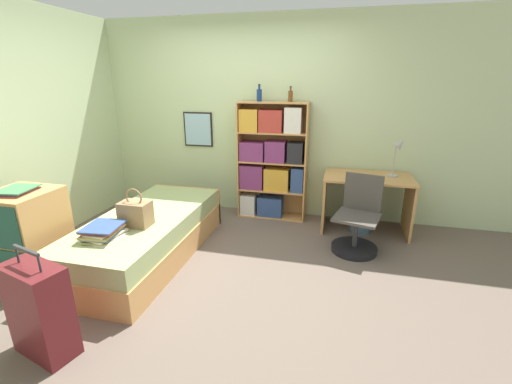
{
  "coord_description": "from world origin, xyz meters",
  "views": [
    {
      "loc": [
        1.2,
        -2.92,
        1.82
      ],
      "look_at": [
        0.43,
        0.2,
        0.75
      ],
      "focal_mm": 24.0,
      "sensor_mm": 36.0,
      "label": 1
    }
  ],
  "objects_px": {
    "magazine_pile_on_dresser": "(16,191)",
    "bookcase": "(270,162)",
    "handbag": "(136,213)",
    "dresser": "(28,235)",
    "bed": "(148,235)",
    "desk": "(367,193)",
    "bottle_green": "(259,95)",
    "bottle_brown": "(290,96)",
    "desk_chair": "(357,228)",
    "waste_bin": "(361,221)",
    "book_stack_on_bed": "(103,232)",
    "desk_lamp": "(398,150)",
    "suitcase": "(40,311)"
  },
  "relations": [
    {
      "from": "dresser",
      "to": "book_stack_on_bed",
      "type": "bearing_deg",
      "value": 4.23
    },
    {
      "from": "waste_bin",
      "to": "dresser",
      "type": "bearing_deg",
      "value": -149.51
    },
    {
      "from": "suitcase",
      "to": "bottle_brown",
      "type": "bearing_deg",
      "value": 66.78
    },
    {
      "from": "magazine_pile_on_dresser",
      "to": "dresser",
      "type": "bearing_deg",
      "value": 121.22
    },
    {
      "from": "magazine_pile_on_dresser",
      "to": "desk_chair",
      "type": "relative_size",
      "value": 0.42
    },
    {
      "from": "waste_bin",
      "to": "bottle_brown",
      "type": "bearing_deg",
      "value": 164.24
    },
    {
      "from": "magazine_pile_on_dresser",
      "to": "bottle_green",
      "type": "relative_size",
      "value": 1.68
    },
    {
      "from": "magazine_pile_on_dresser",
      "to": "bottle_brown",
      "type": "distance_m",
      "value": 3.08
    },
    {
      "from": "book_stack_on_bed",
      "to": "magazine_pile_on_dresser",
      "type": "relative_size",
      "value": 1.05
    },
    {
      "from": "dresser",
      "to": "magazine_pile_on_dresser",
      "type": "relative_size",
      "value": 2.43
    },
    {
      "from": "magazine_pile_on_dresser",
      "to": "bookcase",
      "type": "distance_m",
      "value": 2.79
    },
    {
      "from": "bed",
      "to": "bottle_brown",
      "type": "relative_size",
      "value": 10.88
    },
    {
      "from": "magazine_pile_on_dresser",
      "to": "bookcase",
      "type": "xyz_separation_m",
      "value": [
        1.88,
        2.07,
        -0.1
      ]
    },
    {
      "from": "dresser",
      "to": "bottle_green",
      "type": "relative_size",
      "value": 4.07
    },
    {
      "from": "magazine_pile_on_dresser",
      "to": "desk_lamp",
      "type": "distance_m",
      "value": 3.95
    },
    {
      "from": "bed",
      "to": "desk",
      "type": "bearing_deg",
      "value": 28.72
    },
    {
      "from": "bed",
      "to": "desk_lamp",
      "type": "relative_size",
      "value": 4.29
    },
    {
      "from": "dresser",
      "to": "desk_chair",
      "type": "height_order",
      "value": "dresser"
    },
    {
      "from": "handbag",
      "to": "bookcase",
      "type": "height_order",
      "value": "bookcase"
    },
    {
      "from": "bed",
      "to": "dresser",
      "type": "xyz_separation_m",
      "value": [
        -0.86,
        -0.64,
        0.2
      ]
    },
    {
      "from": "desk_lamp",
      "to": "book_stack_on_bed",
      "type": "bearing_deg",
      "value": -144.61
    },
    {
      "from": "book_stack_on_bed",
      "to": "bookcase",
      "type": "bearing_deg",
      "value": 61.04
    },
    {
      "from": "suitcase",
      "to": "dresser",
      "type": "height_order",
      "value": "dresser"
    },
    {
      "from": "bookcase",
      "to": "bottle_green",
      "type": "height_order",
      "value": "bottle_green"
    },
    {
      "from": "handbag",
      "to": "dresser",
      "type": "height_order",
      "value": "dresser"
    },
    {
      "from": "bottle_brown",
      "to": "desk_chair",
      "type": "relative_size",
      "value": 0.23
    },
    {
      "from": "bottle_green",
      "to": "bottle_brown",
      "type": "xyz_separation_m",
      "value": [
        0.4,
        0.02,
        -0.01
      ]
    },
    {
      "from": "bottle_green",
      "to": "desk",
      "type": "relative_size",
      "value": 0.2
    },
    {
      "from": "desk_lamp",
      "to": "magazine_pile_on_dresser",
      "type": "bearing_deg",
      "value": -150.21
    },
    {
      "from": "bookcase",
      "to": "bottle_brown",
      "type": "relative_size",
      "value": 8.21
    },
    {
      "from": "suitcase",
      "to": "desk_lamp",
      "type": "bearing_deg",
      "value": 46.86
    },
    {
      "from": "book_stack_on_bed",
      "to": "bottle_green",
      "type": "relative_size",
      "value": 1.76
    },
    {
      "from": "bottle_green",
      "to": "bed",
      "type": "bearing_deg",
      "value": -121.17
    },
    {
      "from": "bookcase",
      "to": "dresser",
      "type": "bearing_deg",
      "value": -132.68
    },
    {
      "from": "bed",
      "to": "handbag",
      "type": "height_order",
      "value": "handbag"
    },
    {
      "from": "book_stack_on_bed",
      "to": "desk_chair",
      "type": "bearing_deg",
      "value": 29.23
    },
    {
      "from": "bed",
      "to": "suitcase",
      "type": "relative_size",
      "value": 2.57
    },
    {
      "from": "handbag",
      "to": "desk_lamp",
      "type": "distance_m",
      "value": 3.0
    },
    {
      "from": "desk_chair",
      "to": "waste_bin",
      "type": "distance_m",
      "value": 0.53
    },
    {
      "from": "book_stack_on_bed",
      "to": "magazine_pile_on_dresser",
      "type": "distance_m",
      "value": 0.85
    },
    {
      "from": "bottle_green",
      "to": "desk_chair",
      "type": "relative_size",
      "value": 0.25
    },
    {
      "from": "bed",
      "to": "book_stack_on_bed",
      "type": "height_order",
      "value": "book_stack_on_bed"
    },
    {
      "from": "dresser",
      "to": "bottle_brown",
      "type": "relative_size",
      "value": 4.56
    },
    {
      "from": "bookcase",
      "to": "bottle_brown",
      "type": "distance_m",
      "value": 0.88
    },
    {
      "from": "bed",
      "to": "bottle_brown",
      "type": "bearing_deg",
      "value": 48.99
    },
    {
      "from": "handbag",
      "to": "bottle_green",
      "type": "relative_size",
      "value": 1.77
    },
    {
      "from": "suitcase",
      "to": "waste_bin",
      "type": "distance_m",
      "value": 3.41
    },
    {
      "from": "book_stack_on_bed",
      "to": "dresser",
      "type": "height_order",
      "value": "dresser"
    },
    {
      "from": "bottle_brown",
      "to": "waste_bin",
      "type": "xyz_separation_m",
      "value": [
        0.97,
        -0.27,
        -1.48
      ]
    },
    {
      "from": "desk_chair",
      "to": "waste_bin",
      "type": "xyz_separation_m",
      "value": [
        0.07,
        0.51,
        -0.11
      ]
    }
  ]
}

